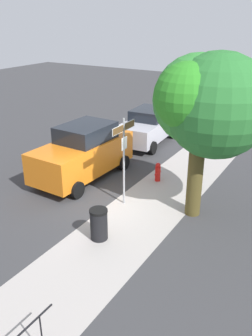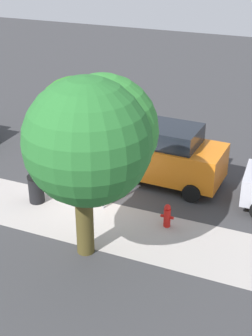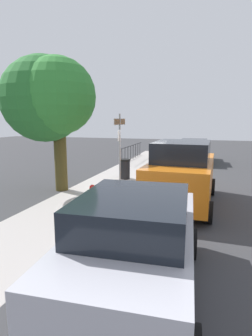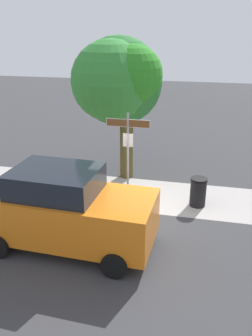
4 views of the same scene
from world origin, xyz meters
TOP-DOWN VIEW (x-y plane):
  - ground_plane at (0.00, 0.00)m, footprint 60.00×60.00m
  - sidewalk_strip at (2.00, 1.30)m, footprint 24.00×2.60m
  - street_sign at (-0.48, 0.40)m, footprint 1.37×0.07m
  - shade_tree at (-1.39, 2.82)m, footprint 3.36×3.72m
  - car_orange at (-1.57, -2.19)m, footprint 4.63×2.27m
  - fire_hydrant at (-2.78, 0.60)m, footprint 0.42×0.22m
  - trash_bin at (1.78, 0.90)m, footprint 0.55×0.55m

SIDE VIEW (x-z plane):
  - ground_plane at x=0.00m, z-range 0.00..0.00m
  - sidewalk_strip at x=2.00m, z-range 0.00..0.00m
  - fire_hydrant at x=-2.78m, z-range -0.01..0.77m
  - trash_bin at x=1.78m, z-range 0.00..0.98m
  - car_orange at x=-1.57m, z-range -0.01..2.18m
  - street_sign at x=-0.48m, z-range 0.60..3.73m
  - shade_tree at x=-1.39m, z-range 1.06..6.36m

